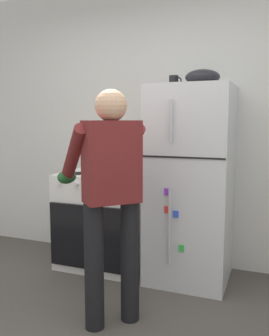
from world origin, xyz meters
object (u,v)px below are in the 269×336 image
at_px(person_cook, 110,187).
at_px(mixing_bowl, 203,77).
at_px(stove_range, 102,219).
at_px(red_pot, 115,168).
at_px(refrigerator, 191,185).
at_px(coffee_mug, 174,81).

xyz_separation_m(person_cook, mixing_bowl, (0.43, 0.90, 0.79)).
distance_m(stove_range, red_pot, 0.54).
relative_size(stove_range, mixing_bowl, 3.19).
xyz_separation_m(refrigerator, red_pot, (-0.70, -0.05, 0.12)).
relative_size(refrigerator, red_pot, 4.93).
relative_size(refrigerator, mixing_bowl, 5.92).
height_order(red_pot, mixing_bowl, mixing_bowl).
height_order(person_cook, mixing_bowl, mixing_bowl).
bearing_deg(coffee_mug, person_cook, -100.40).
bearing_deg(refrigerator, person_cook, -111.30).
bearing_deg(person_cook, refrigerator, 68.70).
height_order(refrigerator, coffee_mug, coffee_mug).
bearing_deg(mixing_bowl, stove_range, -179.37).
height_order(refrigerator, person_cook, refrigerator).
relative_size(person_cook, mixing_bowl, 5.60).
bearing_deg(coffee_mug, stove_range, -174.93).
relative_size(stove_range, person_cook, 0.57).
relative_size(coffee_mug, mixing_bowl, 0.39).
distance_m(person_cook, red_pot, 0.92).
bearing_deg(person_cook, mixing_bowl, 64.45).
xyz_separation_m(person_cook, red_pot, (-0.34, 0.85, 0.01)).
bearing_deg(red_pot, mixing_bowl, 3.68).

